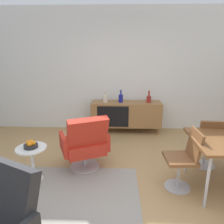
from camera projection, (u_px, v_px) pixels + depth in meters
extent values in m
plane|color=tan|center=(118.00, 195.00, 2.89)|extent=(8.32, 8.32, 0.00)
cube|color=silver|center=(119.00, 71.00, 4.98)|extent=(6.80, 0.12, 2.80)
cube|color=olive|center=(126.00, 114.00, 4.96)|extent=(1.60, 0.44, 0.56)
cube|color=black|center=(113.00, 117.00, 4.75)|extent=(0.70, 0.01, 0.48)
cylinder|color=olive|center=(94.00, 131.00, 4.92)|extent=(0.03, 0.03, 0.16)
cylinder|color=olive|center=(159.00, 131.00, 4.88)|extent=(0.03, 0.03, 0.16)
cylinder|color=olive|center=(96.00, 126.00, 5.25)|extent=(0.03, 0.03, 0.16)
cylinder|color=olive|center=(156.00, 126.00, 5.20)|extent=(0.03, 0.03, 0.16)
cylinder|color=navy|center=(121.00, 98.00, 4.86)|extent=(0.10, 0.10, 0.17)
cylinder|color=navy|center=(121.00, 92.00, 4.82)|extent=(0.03, 0.03, 0.11)
cylinder|color=maroon|center=(149.00, 99.00, 4.84)|extent=(0.11, 0.11, 0.14)
cylinder|color=maroon|center=(149.00, 94.00, 4.81)|extent=(0.04, 0.04, 0.13)
cylinder|color=beige|center=(105.00, 99.00, 4.87)|extent=(0.12, 0.12, 0.16)
cylinder|color=beige|center=(105.00, 93.00, 4.84)|extent=(0.04, 0.04, 0.09)
cylinder|color=#B7B7BC|center=(208.00, 182.00, 2.56)|extent=(0.04, 0.04, 0.70)
cylinder|color=#B7B7BC|center=(188.00, 152.00, 3.31)|extent=(0.04, 0.04, 0.70)
cube|color=brown|center=(207.00, 141.00, 3.49)|extent=(0.43, 0.43, 0.05)
cube|color=brown|center=(212.00, 132.00, 3.26)|extent=(0.39, 0.12, 0.38)
cylinder|color=#B7B7BC|center=(205.00, 154.00, 3.56)|extent=(0.04, 0.04, 0.42)
cylinder|color=#B7B7BC|center=(203.00, 165.00, 3.62)|extent=(0.36, 0.36, 0.01)
cube|color=brown|center=(180.00, 159.00, 2.92)|extent=(0.42, 0.42, 0.05)
cube|color=brown|center=(195.00, 144.00, 2.86)|extent=(0.11, 0.38, 0.38)
cylinder|color=#B7B7BC|center=(179.00, 174.00, 2.98)|extent=(0.04, 0.04, 0.42)
cylinder|color=#B7B7BC|center=(177.00, 187.00, 3.04)|extent=(0.36, 0.36, 0.01)
cube|color=red|center=(85.00, 146.00, 3.47)|extent=(0.77, 0.75, 0.20)
cube|color=red|center=(88.00, 133.00, 3.17)|extent=(0.66, 0.48, 0.51)
cube|color=red|center=(104.00, 138.00, 3.56)|extent=(0.25, 0.49, 0.28)
cube|color=red|center=(64.00, 144.00, 3.33)|extent=(0.25, 0.49, 0.28)
cylinder|color=#B7B7BC|center=(85.00, 159.00, 3.54)|extent=(0.06, 0.06, 0.28)
cylinder|color=#B7B7BC|center=(85.00, 166.00, 3.57)|extent=(0.48, 0.48, 0.02)
cube|color=#262628|center=(9.00, 191.00, 1.88)|extent=(0.66, 0.50, 0.51)
cylinder|color=white|center=(31.00, 148.00, 3.09)|extent=(0.44, 0.44, 0.02)
cylinder|color=white|center=(33.00, 164.00, 3.17)|extent=(0.05, 0.05, 0.50)
cone|color=white|center=(35.00, 178.00, 3.24)|extent=(0.32, 0.32, 0.02)
cylinder|color=#262628|center=(31.00, 146.00, 3.08)|extent=(0.20, 0.20, 0.05)
sphere|color=orange|center=(34.00, 143.00, 3.07)|extent=(0.07, 0.07, 0.07)
sphere|color=orange|center=(32.00, 142.00, 3.11)|extent=(0.07, 0.07, 0.07)
sphere|color=orange|center=(28.00, 143.00, 3.08)|extent=(0.07, 0.07, 0.07)
sphere|color=orange|center=(30.00, 144.00, 3.03)|extent=(0.07, 0.07, 0.07)
cube|color=gray|center=(55.00, 203.00, 2.72)|extent=(2.20, 1.70, 0.01)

